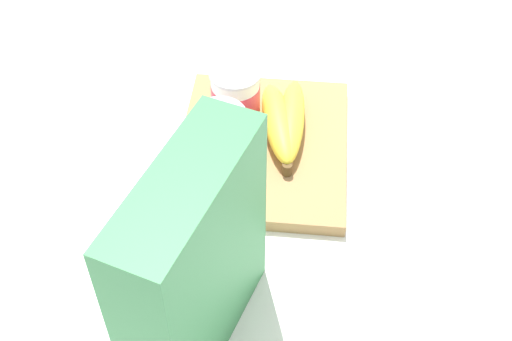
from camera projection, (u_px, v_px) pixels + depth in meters
ground_plane at (263, 152)px, 0.96m from camera, size 2.40×2.40×0.00m
cutting_board at (263, 147)px, 0.95m from camera, size 0.28×0.23×0.02m
cereal_box at (194, 264)px, 0.67m from camera, size 0.22×0.13×0.26m
yogurt_cup_front at (220, 137)px, 0.89m from camera, size 0.07×0.07×0.08m
yogurt_cup_back at (236, 97)px, 0.95m from camera, size 0.07×0.07×0.09m
banana_bunch at (284, 122)px, 0.95m from camera, size 0.18×0.08×0.04m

